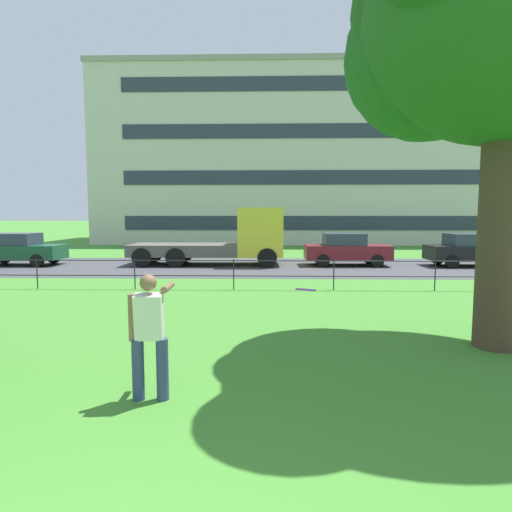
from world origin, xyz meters
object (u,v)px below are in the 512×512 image
car_dark_green_center (19,249)px  car_black_far_left (471,250)px  frisbee (306,290)px  person_thrower (150,332)px  tree_large_lawn (482,17)px  flatbed_truck_right (230,240)px  apartment_building_background (311,163)px  car_maroon_far_right (346,249)px

car_dark_green_center → car_black_far_left: 21.52m
car_dark_green_center → frisbee: bearing=-49.9°
person_thrower → car_black_far_left: 18.71m
tree_large_lawn → flatbed_truck_right: (-5.56, 12.78, -4.69)m
frisbee → apartment_building_background: bearing=84.3°
flatbed_truck_right → car_black_far_left: 11.39m
car_dark_green_center → flatbed_truck_right: flatbed_truck_right is taller
car_black_far_left → apartment_building_background: bearing=105.2°
frisbee → car_maroon_far_right: (3.26, 15.14, -0.70)m
frisbee → apartment_building_background: (3.51, 35.40, 5.74)m
person_thrower → car_maroon_far_right: size_ratio=0.42×
person_thrower → frisbee: bearing=2.1°
flatbed_truck_right → car_black_far_left: bearing=-1.3°
car_black_far_left → apartment_building_background: (-5.55, 20.43, 6.44)m
frisbee → car_black_far_left: (9.06, 14.97, -0.70)m
person_thrower → apartment_building_background: size_ratio=0.05×
flatbed_truck_right → car_maroon_far_right: flatbed_truck_right is taller
flatbed_truck_right → apartment_building_background: bearing=73.9°
car_dark_green_center → car_black_far_left: bearing=0.5°
tree_large_lawn → car_dark_green_center: tree_large_lawn is taller
tree_large_lawn → car_dark_green_center: (-15.70, 12.36, -5.12)m
frisbee → car_maroon_far_right: car_maroon_far_right is taller
tree_large_lawn → car_black_far_left: tree_large_lawn is taller
car_maroon_far_right → apartment_building_background: apartment_building_background is taller
car_maroon_far_right → flatbed_truck_right: bearing=179.2°
person_thrower → car_maroon_far_right: (5.32, 15.22, -0.13)m
tree_large_lawn → car_black_far_left: 14.74m
car_black_far_left → person_thrower: bearing=-126.5°
frisbee → flatbed_truck_right: bearing=98.7°
car_black_far_left → flatbed_truck_right: bearing=178.7°
car_maroon_far_right → apartment_building_background: size_ratio=0.11×
car_dark_green_center → car_black_far_left: same height
flatbed_truck_right → apartment_building_background: (5.83, 20.18, 6.00)m
car_maroon_far_right → car_black_far_left: same height
car_dark_green_center → tree_large_lawn: bearing=-38.2°
flatbed_truck_right → apartment_building_background: size_ratio=0.20×
flatbed_truck_right → car_black_far_left: flatbed_truck_right is taller
tree_large_lawn → apartment_building_background: (0.27, 32.96, 1.31)m
apartment_building_background → car_maroon_far_right: bearing=-90.7°
car_dark_green_center → flatbed_truck_right: bearing=2.4°
tree_large_lawn → car_maroon_far_right: bearing=89.9°
person_thrower → flatbed_truck_right: 15.31m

